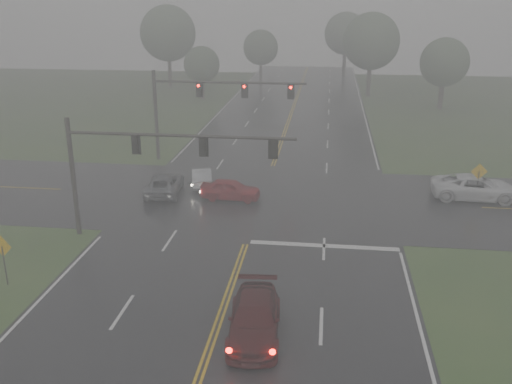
# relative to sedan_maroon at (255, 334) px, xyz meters

# --- Properties ---
(main_road) EXTENTS (18.00, 160.00, 0.02)m
(main_road) POSITION_rel_sedan_maroon_xyz_m (-1.70, 15.01, 0.00)
(main_road) COLOR black
(main_road) RESTS_ON ground
(cross_street) EXTENTS (120.00, 14.00, 0.02)m
(cross_street) POSITION_rel_sedan_maroon_xyz_m (-1.70, 17.01, 0.00)
(cross_street) COLOR black
(cross_street) RESTS_ON ground
(stop_bar) EXTENTS (8.50, 0.50, 0.01)m
(stop_bar) POSITION_rel_sedan_maroon_xyz_m (2.80, 9.41, 0.00)
(stop_bar) COLOR silver
(stop_bar) RESTS_ON ground
(sedan_maroon) EXTENTS (2.50, 5.39, 1.53)m
(sedan_maroon) POSITION_rel_sedan_maroon_xyz_m (0.00, 0.00, 0.00)
(sedan_maroon) COLOR #3E0B0C
(sedan_maroon) RESTS_ON ground
(sedan_red) EXTENTS (4.26, 1.85, 1.43)m
(sedan_red) POSITION_rel_sedan_maroon_xyz_m (-3.85, 16.55, 0.00)
(sedan_red) COLOR maroon
(sedan_red) RESTS_ON ground
(sedan_silver) EXTENTS (2.40, 4.36, 1.36)m
(sedan_silver) POSITION_rel_sedan_maroon_xyz_m (-6.54, 19.36, 0.00)
(sedan_silver) COLOR #9A9CA1
(sedan_silver) RESTS_ON ground
(car_grey) EXTENTS (2.82, 5.24, 1.40)m
(car_grey) POSITION_rel_sedan_maroon_xyz_m (-8.79, 17.11, 0.00)
(car_grey) COLOR #54565C
(car_grey) RESTS_ON ground
(pickup_white) EXTENTS (6.17, 3.02, 1.69)m
(pickup_white) POSITION_rel_sedan_maroon_xyz_m (13.22, 18.80, 0.00)
(pickup_white) COLOR silver
(pickup_white) RESTS_ON ground
(signal_gantry_near) EXTENTS (13.14, 0.31, 7.09)m
(signal_gantry_near) POSITION_rel_sedan_maroon_xyz_m (-7.84, 9.38, 4.99)
(signal_gantry_near) COLOR black
(signal_gantry_near) RESTS_ON ground
(signal_gantry_far) EXTENTS (12.95, 0.39, 7.68)m
(signal_gantry_far) POSITION_rel_sedan_maroon_xyz_m (-7.95, 26.06, 5.38)
(signal_gantry_far) COLOR black
(signal_gantry_far) RESTS_ON ground
(sign_diamond_west) EXTENTS (1.08, 0.27, 2.63)m
(sign_diamond_west) POSITION_rel_sedan_maroon_xyz_m (-12.77, 2.83, 1.77)
(sign_diamond_west) COLOR black
(sign_diamond_west) RESTS_ON ground
(sign_diamond_east) EXTENTS (1.14, 0.13, 2.74)m
(sign_diamond_east) POSITION_rel_sedan_maroon_xyz_m (13.18, 18.30, 1.85)
(sign_diamond_east) COLOR black
(sign_diamond_east) RESTS_ON ground
(tree_nw_a) EXTENTS (4.86, 4.86, 7.14)m
(tree_nw_a) POSITION_rel_sedan_maroon_xyz_m (-14.49, 56.07, 4.68)
(tree_nw_a) COLOR #322820
(tree_nw_a) RESTS_ON ground
(tree_ne_a) EXTENTS (7.81, 7.81, 11.47)m
(tree_ne_a) POSITION_rel_sedan_maroon_xyz_m (8.22, 61.45, 7.55)
(tree_ne_a) COLOR #322820
(tree_ne_a) RESTS_ON ground
(tree_n_mid) EXTENTS (5.68, 5.68, 8.35)m
(tree_n_mid) POSITION_rel_sedan_maroon_xyz_m (-8.54, 73.49, 5.49)
(tree_n_mid) COLOR #322820
(tree_n_mid) RESTS_ON ground
(tree_e_near) EXTENTS (5.97, 5.97, 8.77)m
(tree_e_near) POSITION_rel_sedan_maroon_xyz_m (16.65, 52.83, 5.76)
(tree_e_near) COLOR #322820
(tree_e_near) RESTS_ON ground
(tree_nw_b) EXTENTS (8.36, 8.36, 12.28)m
(tree_nw_b) POSITION_rel_sedan_maroon_xyz_m (-21.75, 65.93, 8.09)
(tree_nw_b) COLOR #322820
(tree_nw_b) RESTS_ON ground
(tree_n_far) EXTENTS (7.40, 7.40, 10.86)m
(tree_n_far) POSITION_rel_sedan_maroon_xyz_m (5.23, 84.07, 7.15)
(tree_n_far) COLOR #322820
(tree_n_far) RESTS_ON ground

